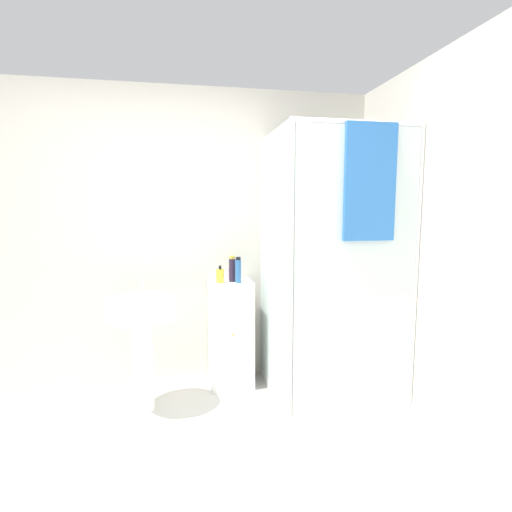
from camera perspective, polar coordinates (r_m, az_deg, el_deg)
The scene contains 9 objects.
wall_back at distance 3.47m, azimuth -11.35°, elevation 2.52°, with size 6.40×0.06×2.50m, color silver.
wall_right at distance 2.44m, azimuth 32.45°, elevation -0.37°, with size 0.06×6.40×2.50m, color silver.
shower_enclosure at distance 3.22m, azimuth 9.97°, elevation -10.19°, with size 0.94×0.97×2.08m.
vanity_cabinet at distance 3.45m, azimuth -3.64°, elevation -10.97°, with size 0.36×0.35×0.90m.
sink at distance 3.09m, azimuth -16.10°, elevation -9.78°, with size 0.49×0.49×0.99m.
soap_dispenser at distance 3.29m, azimuth -5.16°, elevation -2.80°, with size 0.07×0.07×0.14m.
shampoo_bottle_tall_black at distance 3.31m, azimuth -3.42°, elevation -1.90°, with size 0.05×0.05×0.22m.
shampoo_bottle_blue at distance 3.25m, azimuth -2.56°, elevation -2.07°, with size 0.05×0.05×0.21m.
lotion_bottle_white at distance 3.42m, azimuth -3.55°, elevation -2.49°, with size 0.06×0.06×0.13m.
Camera 1 is at (0.03, -1.76, 1.52)m, focal length 28.00 mm.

